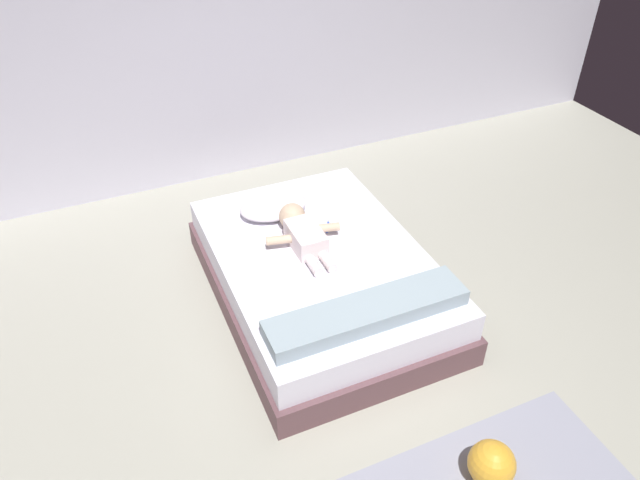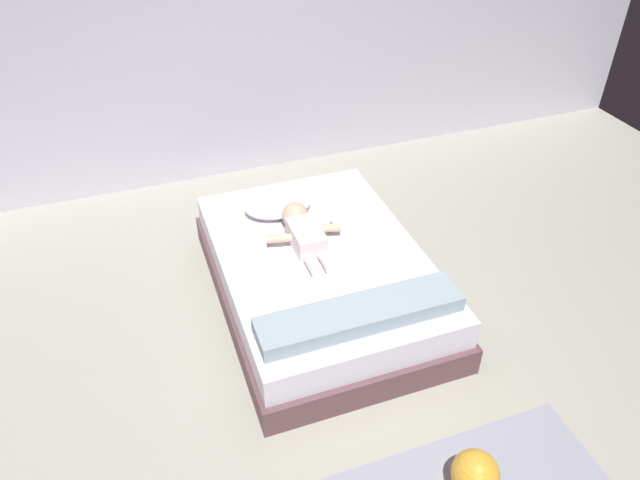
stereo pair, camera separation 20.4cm
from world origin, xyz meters
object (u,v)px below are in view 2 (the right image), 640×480
object	(u,v)px
bed	(320,276)
pillow	(278,204)
toy_ball	(475,474)
baby	(303,231)
toothbrush	(331,226)

from	to	relation	value
bed	pillow	world-z (taller)	pillow
bed	pillow	bearing A→B (deg)	102.21
toy_ball	bed	bearing A→B (deg)	98.38
bed	toy_ball	xyz separation A→B (m)	(0.23, -1.59, -0.06)
pillow	toy_ball	distance (m)	2.19
pillow	baby	size ratio (longest dim) A/B	0.75
toothbrush	toy_ball	size ratio (longest dim) A/B	0.53
toy_ball	baby	bearing A→B (deg)	99.48
bed	baby	bearing A→B (deg)	109.82
pillow	toothbrush	bearing A→B (deg)	-47.21
toothbrush	toy_ball	world-z (taller)	toothbrush
baby	bed	bearing A→B (deg)	-70.18
bed	baby	size ratio (longest dim) A/B	2.96
toothbrush	toy_ball	xyz separation A→B (m)	(0.07, -1.83, -0.27)
bed	toy_ball	world-z (taller)	bed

